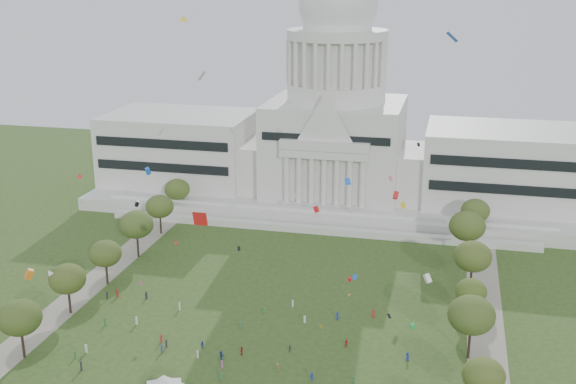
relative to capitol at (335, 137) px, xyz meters
The scene contains 27 objects.
ground 115.76m from the capitol, 90.00° to the right, with size 400.00×400.00×0.00m, color #30481D.
capitol is the anchor object (origin of this frame).
path_left 98.93m from the capitol, 119.87° to the right, with size 8.00×160.00×0.04m, color gray.
path_right 98.93m from the capitol, 60.13° to the right, with size 8.00×160.00×0.04m, color gray.
row_tree_l_1 125.32m from the capitol, 110.71° to the right, with size 8.86×8.86×12.59m.
row_tree_r_1 125.12m from the capitol, 68.16° to the right, with size 7.58×7.58×10.78m.
row_tree_l_2 107.19m from the capitol, 115.07° to the right, with size 8.42×8.42×11.97m.
row_tree_r_2 106.56m from the capitol, 65.33° to the right, with size 9.55×9.55×13.58m.
row_tree_l_3 92.14m from the capitol, 118.96° to the right, with size 8.12×8.12×11.55m.
row_tree_r_3 91.98m from the capitol, 60.70° to the right, with size 7.01×7.01×9.98m.
row_tree_l_4 76.50m from the capitol, 125.78° to the right, with size 9.29×9.29×13.21m.
row_tree_r_4 78.81m from the capitol, 54.84° to the right, with size 9.19×9.19×13.06m.
row_tree_l_5 63.64m from the capitol, 136.72° to the right, with size 8.33×8.33×11.85m.
row_tree_r_5 62.67m from the capitol, 44.94° to the right, with size 9.82×9.82×13.96m.
row_tree_l_6 54.69m from the capitol, 152.45° to the right, with size 8.19×8.19×11.64m.
row_tree_r_6 54.32m from the capitol, 28.99° to the right, with size 8.42×8.42×11.97m.
event_tent 126.59m from the capitol, 94.59° to the right, with size 11.57×11.57×4.98m.
person_0 107.08m from the capitol, 72.14° to the right, with size 0.87×0.57×1.79m, color navy.
person_2 101.61m from the capitol, 78.77° to the right, with size 0.90×0.56×1.86m, color #B21E1E.
person_3 112.35m from the capitol, 86.05° to the right, with size 1.14×0.59×1.76m, color olive.
person_4 107.60m from the capitol, 90.61° to the right, with size 1.12×0.61×1.91m, color #B21E1E.
person_5 110.24m from the capitol, 92.46° to the right, with size 1.69×0.67×1.82m, color navy.
person_8 107.38m from the capitol, 95.42° to the right, with size 0.79×0.48×1.62m, color navy.
person_9 114.98m from the capitol, 82.42° to the right, with size 1.24×0.64×1.92m, color navy.
person_10 104.51m from the capitol, 85.40° to the right, with size 0.90×0.49×1.54m, color #4C4C51.
distant_crowd 102.03m from the capitol, 98.59° to the right, with size 63.90×37.38×1.95m.
kite_swarm 104.27m from the capitol, 89.31° to the right, with size 82.87×98.75×63.78m.
Camera 1 is at (38.14, -117.81, 75.84)m, focal length 45.00 mm.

